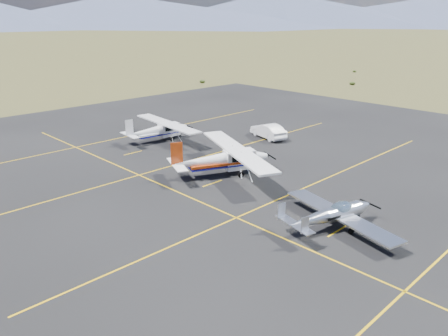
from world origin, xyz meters
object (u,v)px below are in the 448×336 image
aircraft_cessna (223,159)px  aircraft_plain (159,130)px  sedan (268,131)px  aircraft_low_wing (333,214)px

aircraft_cessna → aircraft_plain: 12.13m
aircraft_cessna → aircraft_plain: size_ratio=1.12×
aircraft_plain → sedan: bearing=-32.5°
aircraft_low_wing → aircraft_cessna: size_ratio=0.74×
aircraft_cessna → sedan: bearing=46.7°
aircraft_low_wing → sedan: aircraft_low_wing is taller
aircraft_plain → aircraft_cessna: bearing=-95.3°
aircraft_plain → aircraft_low_wing: bearing=-94.1°
aircraft_low_wing → aircraft_plain: 23.62m
aircraft_low_wing → aircraft_cessna: aircraft_cessna is taller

